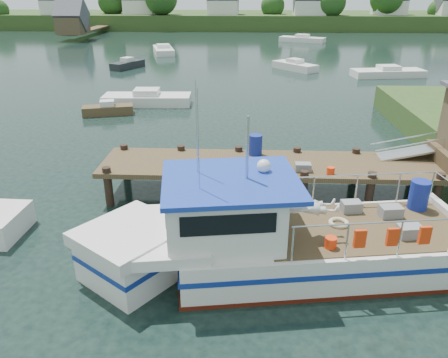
{
  "coord_description": "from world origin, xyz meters",
  "views": [
    {
      "loc": [
        -0.28,
        -16.41,
        7.87
      ],
      "look_at": [
        -1.0,
        -1.5,
        1.3
      ],
      "focal_mm": 35.0,
      "sensor_mm": 36.0,
      "label": 1
    }
  ],
  "objects_px": {
    "moored_b": "(295,66)",
    "moored_e": "(128,64)",
    "moored_d": "(163,50)",
    "lobster_boat": "(272,239)",
    "dock": "(418,145)",
    "moored_a": "(147,99)",
    "moored_c": "(388,73)",
    "moored_rowboat": "(108,109)",
    "moored_far": "(302,39)"
  },
  "relations": [
    {
      "from": "moored_b",
      "to": "moored_e",
      "type": "relative_size",
      "value": 1.18
    },
    {
      "from": "moored_d",
      "to": "moored_e",
      "type": "distance_m",
      "value": 11.77
    },
    {
      "from": "lobster_boat",
      "to": "moored_e",
      "type": "xyz_separation_m",
      "value": [
        -13.36,
        35.39,
        -0.62
      ]
    },
    {
      "from": "moored_d",
      "to": "dock",
      "type": "bearing_deg",
      "value": -52.18
    },
    {
      "from": "lobster_boat",
      "to": "moored_b",
      "type": "relative_size",
      "value": 2.39
    },
    {
      "from": "moored_a",
      "to": "moored_c",
      "type": "relative_size",
      "value": 0.91
    },
    {
      "from": "moored_a",
      "to": "moored_rowboat",
      "type": "bearing_deg",
      "value": -109.27
    },
    {
      "from": "moored_far",
      "to": "moored_c",
      "type": "bearing_deg",
      "value": -72.39
    },
    {
      "from": "moored_far",
      "to": "moored_d",
      "type": "relative_size",
      "value": 1.04
    },
    {
      "from": "moored_rowboat",
      "to": "lobster_boat",
      "type": "bearing_deg",
      "value": -44.59
    },
    {
      "from": "moored_rowboat",
      "to": "moored_far",
      "type": "bearing_deg",
      "value": 82.5
    },
    {
      "from": "dock",
      "to": "moored_rowboat",
      "type": "xyz_separation_m",
      "value": [
        -15.99,
        11.88,
        -1.89
      ]
    },
    {
      "from": "moored_a",
      "to": "moored_b",
      "type": "distance_m",
      "value": 19.62
    },
    {
      "from": "moored_rowboat",
      "to": "moored_b",
      "type": "distance_m",
      "value": 23.1
    },
    {
      "from": "moored_b",
      "to": "moored_d",
      "type": "relative_size",
      "value": 0.71
    },
    {
      "from": "moored_a",
      "to": "moored_d",
      "type": "height_order",
      "value": "moored_a"
    },
    {
      "from": "moored_rowboat",
      "to": "moored_a",
      "type": "height_order",
      "value": "moored_a"
    },
    {
      "from": "moored_a",
      "to": "dock",
      "type": "bearing_deg",
      "value": -29.09
    },
    {
      "from": "moored_c",
      "to": "moored_d",
      "type": "bearing_deg",
      "value": 149.87
    },
    {
      "from": "moored_e",
      "to": "moored_a",
      "type": "bearing_deg",
      "value": -54.13
    },
    {
      "from": "moored_far",
      "to": "moored_c",
      "type": "xyz_separation_m",
      "value": [
        4.85,
        -28.81,
        -0.04
      ]
    },
    {
      "from": "dock",
      "to": "moored_d",
      "type": "xyz_separation_m",
      "value": [
        -17.49,
        41.76,
        -1.82
      ]
    },
    {
      "from": "moored_b",
      "to": "moored_d",
      "type": "xyz_separation_m",
      "value": [
        -15.82,
        11.74,
        0.0
      ]
    },
    {
      "from": "dock",
      "to": "moored_c",
      "type": "relative_size",
      "value": 2.36
    },
    {
      "from": "dock",
      "to": "moored_rowboat",
      "type": "distance_m",
      "value": 20.01
    },
    {
      "from": "lobster_boat",
      "to": "moored_a",
      "type": "bearing_deg",
      "value": 103.38
    },
    {
      "from": "dock",
      "to": "moored_d",
      "type": "height_order",
      "value": "dock"
    },
    {
      "from": "moored_a",
      "to": "moored_c",
      "type": "height_order",
      "value": "moored_a"
    },
    {
      "from": "dock",
      "to": "moored_far",
      "type": "bearing_deg",
      "value": 87.91
    },
    {
      "from": "dock",
      "to": "moored_b",
      "type": "height_order",
      "value": "dock"
    },
    {
      "from": "lobster_boat",
      "to": "moored_rowboat",
      "type": "distance_m",
      "value": 19.91
    },
    {
      "from": "dock",
      "to": "moored_d",
      "type": "distance_m",
      "value": 45.31
    },
    {
      "from": "moored_b",
      "to": "moored_e",
      "type": "bearing_deg",
      "value": -165.21
    },
    {
      "from": "moored_a",
      "to": "moored_d",
      "type": "distance_m",
      "value": 27.32
    },
    {
      "from": "lobster_boat",
      "to": "moored_b",
      "type": "distance_m",
      "value": 35.55
    },
    {
      "from": "dock",
      "to": "moored_b",
      "type": "relative_size",
      "value": 3.3
    },
    {
      "from": "moored_rowboat",
      "to": "moored_b",
      "type": "height_order",
      "value": "moored_b"
    },
    {
      "from": "moored_far",
      "to": "moored_b",
      "type": "distance_m",
      "value": 25.68
    },
    {
      "from": "moored_a",
      "to": "moored_e",
      "type": "xyz_separation_m",
      "value": [
        -5.36,
        15.45,
        -0.01
      ]
    },
    {
      "from": "lobster_boat",
      "to": "moored_far",
      "type": "relative_size",
      "value": 1.64
    },
    {
      "from": "moored_d",
      "to": "moored_a",
      "type": "bearing_deg",
      "value": -67.36
    },
    {
      "from": "moored_far",
      "to": "moored_a",
      "type": "height_order",
      "value": "moored_far"
    },
    {
      "from": "lobster_boat",
      "to": "moored_d",
      "type": "xyz_separation_m",
      "value": [
        -11.59,
        47.03,
        -0.62
      ]
    },
    {
      "from": "moored_e",
      "to": "moored_c",
      "type": "bearing_deg",
      "value": 9.1
    },
    {
      "from": "moored_c",
      "to": "moored_d",
      "type": "distance_m",
      "value": 28.68
    },
    {
      "from": "moored_b",
      "to": "moored_d",
      "type": "distance_m",
      "value": 19.7
    },
    {
      "from": "moored_c",
      "to": "moored_e",
      "type": "bearing_deg",
      "value": 174.09
    },
    {
      "from": "moored_far",
      "to": "moored_rowboat",
      "type": "bearing_deg",
      "value": -104.4
    },
    {
      "from": "lobster_boat",
      "to": "moored_c",
      "type": "height_order",
      "value": "lobster_boat"
    },
    {
      "from": "moored_d",
      "to": "moored_e",
      "type": "relative_size",
      "value": 1.65
    }
  ]
}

